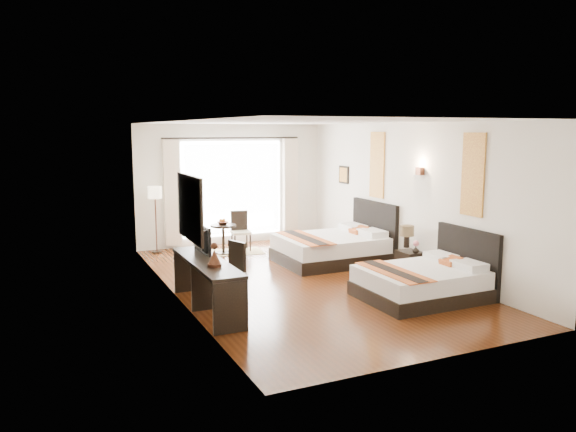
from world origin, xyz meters
name	(u,v)px	position (x,y,z in m)	size (l,w,h in m)	color
floor	(302,281)	(0.00, 0.00, -0.01)	(4.50, 7.50, 0.01)	#3C1B0B
ceiling	(303,122)	(0.00, 0.00, 2.79)	(4.50, 7.50, 0.02)	white
wall_headboard	(408,197)	(2.25, 0.00, 1.40)	(0.01, 7.50, 2.80)	silver
wall_desk	(175,211)	(-2.25, 0.00, 1.40)	(0.01, 7.50, 2.80)	silver
wall_window	(232,184)	(0.00, 3.75, 1.40)	(4.50, 0.01, 2.80)	silver
wall_entry	(447,242)	(0.00, -3.75, 1.40)	(4.50, 0.01, 2.80)	silver
window_glass	(232,189)	(0.00, 3.73, 1.30)	(2.40, 0.02, 2.20)	white
sheer_curtain	(233,189)	(0.00, 3.67, 1.30)	(2.30, 0.02, 2.10)	white
drape_left	(172,193)	(-1.45, 3.63, 1.28)	(0.35, 0.14, 2.35)	beige
drape_right	(290,187)	(1.45, 3.63, 1.28)	(0.35, 0.14, 2.35)	beige
art_panel_near	(473,175)	(2.23, -1.72, 1.95)	(0.03, 0.50, 1.35)	#903B15
art_panel_far	(377,165)	(2.23, 1.05, 1.95)	(0.03, 0.50, 1.35)	#903B15
wall_sconce	(420,171)	(2.19, -0.40, 1.92)	(0.10, 0.14, 0.14)	#412317
mirror_frame	(190,208)	(-2.22, -0.84, 1.55)	(0.04, 1.25, 0.95)	black
mirror_glass	(192,208)	(-2.19, -0.84, 1.55)	(0.01, 1.12, 0.82)	white
bed_near	(425,281)	(1.35, -1.72, 0.28)	(1.91, 1.49, 1.07)	black
bed_far	(334,247)	(1.25, 1.05, 0.31)	(2.12, 1.65, 1.19)	black
nightstand	(410,263)	(2.03, -0.40, 0.22)	(0.37, 0.46, 0.44)	black
table_lamp	(407,232)	(2.00, -0.33, 0.78)	(0.26, 0.26, 0.41)	black
vase	(416,247)	(2.01, -0.60, 0.57)	(0.13, 0.13, 0.13)	black
console_desk	(207,285)	(-1.99, -0.84, 0.38)	(0.50, 2.20, 0.76)	black
television	(197,239)	(-1.97, -0.29, 0.98)	(0.77, 0.10, 0.44)	black
bronze_figurine	(214,256)	(-1.99, -1.24, 0.91)	(0.20, 0.20, 0.30)	#412317
desk_chair	(229,283)	(-1.55, -0.53, 0.28)	(0.55, 0.55, 0.93)	#BCAD91
floor_lamp	(155,197)	(-1.86, 3.45, 1.23)	(0.29, 0.29, 1.46)	black
side_table	(223,239)	(-0.57, 2.73, 0.32)	(0.56, 0.56, 0.64)	black
fruit_bowl	(223,223)	(-0.57, 2.76, 0.67)	(0.24, 0.24, 0.06)	#4A2B1A
window_chair	(241,239)	(-0.10, 2.90, 0.27)	(0.46, 0.46, 0.88)	#BCAD91
jute_rug	(237,252)	(-0.24, 2.78, 0.01)	(1.11, 0.76, 0.01)	#9F8B5F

